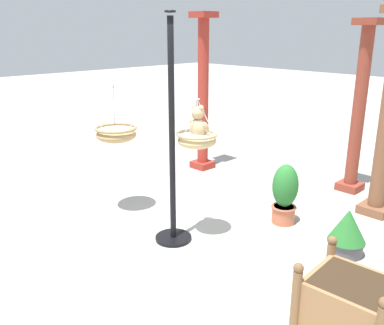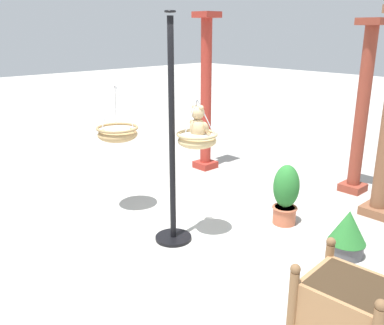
# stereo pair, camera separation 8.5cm
# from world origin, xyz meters

# --- Properties ---
(ground_plane) EXTENTS (40.00, 40.00, 0.00)m
(ground_plane) POSITION_xyz_m (0.00, 0.00, 0.00)
(ground_plane) COLOR #ADAAA3
(display_pole_central) EXTENTS (0.44, 0.44, 2.64)m
(display_pole_central) POSITION_xyz_m (-0.14, -0.13, 0.84)
(display_pole_central) COLOR black
(display_pole_central) RESTS_ON ground
(hanging_basket_with_teddy) EXTENTS (0.47, 0.47, 0.57)m
(hanging_basket_with_teddy) POSITION_xyz_m (0.01, 0.12, 1.24)
(hanging_basket_with_teddy) COLOR tan
(teddy_bear) EXTENTS (0.27, 0.24, 0.40)m
(teddy_bear) POSITION_xyz_m (0.01, 0.14, 1.42)
(teddy_bear) COLOR tan
(hanging_basket_left_high) EXTENTS (0.56, 0.56, 0.77)m
(hanging_basket_left_high) POSITION_xyz_m (-1.30, -0.10, 1.12)
(hanging_basket_left_high) COLOR tan
(greenhouse_pillar_left) EXTENTS (0.36, 0.36, 2.73)m
(greenhouse_pillar_left) POSITION_xyz_m (-1.85, 2.12, 1.32)
(greenhouse_pillar_left) COLOR #9E2D23
(greenhouse_pillar_left) RESTS_ON ground
(greenhouse_pillar_far_back) EXTENTS (0.36, 0.36, 2.60)m
(greenhouse_pillar_far_back) POSITION_xyz_m (0.58, 3.00, 1.25)
(greenhouse_pillar_far_back) COLOR brown
(greenhouse_pillar_far_back) RESTS_ON ground
(wooden_planter_box) EXTENTS (0.82, 0.77, 0.61)m
(wooden_planter_box) POSITION_xyz_m (2.09, -0.09, 0.24)
(wooden_planter_box) COLOR #9E7047
(wooden_planter_box) RESTS_ON ground
(potted_plant_flowering_red) EXTENTS (0.42, 0.42, 0.55)m
(potted_plant_flowering_red) POSITION_xyz_m (1.49, 1.04, 0.27)
(potted_plant_flowering_red) COLOR #4C4C51
(potted_plant_flowering_red) RESTS_ON ground
(potted_plant_tall_leafy) EXTENTS (0.33, 0.33, 0.81)m
(potted_plant_tall_leafy) POSITION_xyz_m (0.53, 1.23, 0.41)
(potted_plant_tall_leafy) COLOR #BC6042
(potted_plant_tall_leafy) RESTS_ON ground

